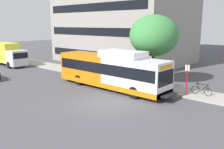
{
  "coord_description": "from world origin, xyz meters",
  "views": [
    {
      "loc": [
        -12.78,
        -12.26,
        5.96
      ],
      "look_at": [
        2.9,
        1.69,
        1.6
      ],
      "focal_mm": 39.21,
      "sensor_mm": 36.0,
      "label": 1
    }
  ],
  "objects_px": {
    "transit_bus": "(111,71)",
    "street_tree_near_stop": "(154,36)",
    "bus_stop_sign_pole": "(187,77)",
    "bicycle_parked": "(202,90)",
    "box_truck_background": "(8,54)"
  },
  "relations": [
    {
      "from": "bicycle_parked",
      "to": "box_truck_background",
      "type": "height_order",
      "value": "box_truck_background"
    },
    {
      "from": "bus_stop_sign_pole",
      "to": "street_tree_near_stop",
      "type": "height_order",
      "value": "street_tree_near_stop"
    },
    {
      "from": "transit_bus",
      "to": "street_tree_near_stop",
      "type": "xyz_separation_m",
      "value": [
        4.12,
        -1.92,
        3.13
      ]
    },
    {
      "from": "bus_stop_sign_pole",
      "to": "bicycle_parked",
      "type": "xyz_separation_m",
      "value": [
        0.91,
        -0.93,
        -1.09
      ]
    },
    {
      "from": "bicycle_parked",
      "to": "bus_stop_sign_pole",
      "type": "bearing_deg",
      "value": 134.27
    },
    {
      "from": "bus_stop_sign_pole",
      "to": "bicycle_parked",
      "type": "distance_m",
      "value": 1.7
    },
    {
      "from": "transit_bus",
      "to": "street_tree_near_stop",
      "type": "distance_m",
      "value": 5.51
    },
    {
      "from": "street_tree_near_stop",
      "to": "bicycle_parked",
      "type": "bearing_deg",
      "value": -100.76
    },
    {
      "from": "bus_stop_sign_pole",
      "to": "box_truck_background",
      "type": "bearing_deg",
      "value": 95.45
    },
    {
      "from": "transit_bus",
      "to": "bicycle_parked",
      "type": "height_order",
      "value": "transit_bus"
    },
    {
      "from": "street_tree_near_stop",
      "to": "bus_stop_sign_pole",
      "type": "bearing_deg",
      "value": -113.28
    },
    {
      "from": "bicycle_parked",
      "to": "transit_bus",
      "type": "bearing_deg",
      "value": 112.66
    },
    {
      "from": "transit_bus",
      "to": "street_tree_near_stop",
      "type": "relative_size",
      "value": 1.82
    },
    {
      "from": "bus_stop_sign_pole",
      "to": "bicycle_parked",
      "type": "height_order",
      "value": "bus_stop_sign_pole"
    },
    {
      "from": "bicycle_parked",
      "to": "box_truck_background",
      "type": "xyz_separation_m",
      "value": [
        -3.4,
        27.08,
        1.18
      ]
    }
  ]
}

